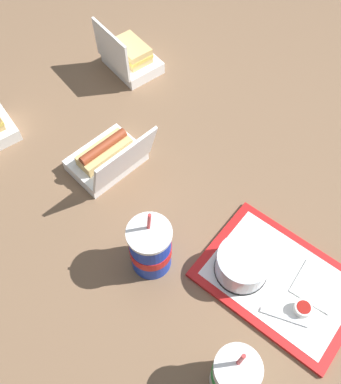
{
  "coord_description": "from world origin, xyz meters",
  "views": [
    {
      "loc": [
        -0.49,
        0.39,
        0.99
      ],
      "look_at": [
        -0.03,
        0.02,
        0.05
      ],
      "focal_mm": 40.0,
      "sensor_mm": 36.0,
      "label": 1
    }
  ],
  "objects": [
    {
      "name": "ground_plane",
      "position": [
        0.0,
        0.0,
        0.0
      ],
      "size": [
        3.2,
        3.2,
        0.0
      ],
      "primitive_type": "plane",
      "color": "brown"
    },
    {
      "name": "food_tray",
      "position": [
        -0.37,
        -0.04,
        0.01
      ],
      "size": [
        0.42,
        0.33,
        0.01
      ],
      "color": "red",
      "rests_on": "ground_plane"
    },
    {
      "name": "cake_container",
      "position": [
        -0.29,
        0.01,
        0.05
      ],
      "size": [
        0.13,
        0.13,
        0.07
      ],
      "color": "black",
      "rests_on": "food_tray"
    },
    {
      "name": "ketchup_cup",
      "position": [
        -0.45,
        -0.03,
        0.03
      ],
      "size": [
        0.04,
        0.04,
        0.02
      ],
      "color": "white",
      "rests_on": "food_tray"
    },
    {
      "name": "napkin_stack",
      "position": [
        -0.44,
        -0.1,
        0.02
      ],
      "size": [
        0.12,
        0.12,
        0.0
      ],
      "primitive_type": "cube",
      "rotation": [
        0.0,
        0.0,
        0.28
      ],
      "color": "white",
      "rests_on": "food_tray"
    },
    {
      "name": "plastic_fork",
      "position": [
        -0.44,
        0.02,
        0.02
      ],
      "size": [
        0.1,
        0.07,
        0.0
      ],
      "primitive_type": "cube",
      "rotation": [
        0.0,
        0.0,
        0.56
      ],
      "color": "white",
      "rests_on": "food_tray"
    },
    {
      "name": "clamshell_hotdog_left",
      "position": [
        0.17,
        0.08,
        0.04
      ],
      "size": [
        0.2,
        0.21,
        0.17
      ],
      "color": "white",
      "rests_on": "ground_plane"
    },
    {
      "name": "clamshell_sandwich_front",
      "position": [
        0.46,
        -0.2,
        0.04
      ],
      "size": [
        0.18,
        0.15,
        0.17
      ],
      "color": "white",
      "rests_on": "ground_plane"
    },
    {
      "name": "soda_cup_corner",
      "position": [
        -0.13,
        0.17,
        0.08
      ],
      "size": [
        0.1,
        0.1,
        0.22
      ],
      "color": "#1938B7",
      "rests_on": "ground_plane"
    },
    {
      "name": "soda_cup_center",
      "position": [
        -0.46,
        0.2,
        0.07
      ],
      "size": [
        0.09,
        0.09,
        0.2
      ],
      "color": "white",
      "rests_on": "ground_plane"
    }
  ]
}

